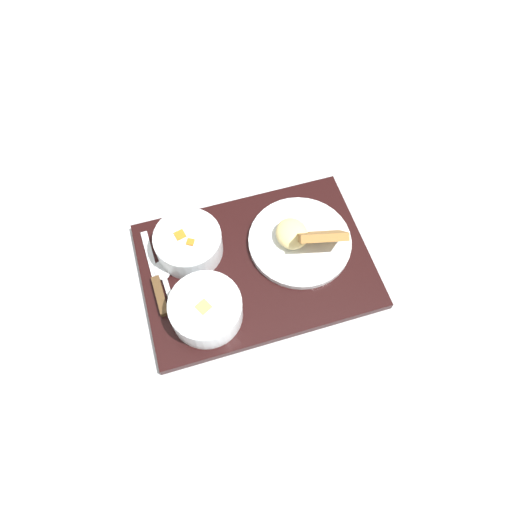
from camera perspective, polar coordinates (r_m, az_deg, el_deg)
ground_plane at (r=0.89m, az=0.00°, el=-1.45°), size 4.00×4.00×0.00m
serving_tray at (r=0.88m, az=0.00°, el=-1.19°), size 0.46×0.35×0.02m
bowl_salad at (r=0.87m, az=-8.44°, el=1.67°), size 0.13×0.13×0.06m
bowl_soup at (r=0.81m, az=-6.30°, el=-6.55°), size 0.13×0.13×0.05m
plate_main at (r=0.89m, az=5.71°, el=2.10°), size 0.20×0.20×0.08m
knife at (r=0.86m, az=-12.09°, el=-4.05°), size 0.02×0.19×0.01m
spoon at (r=0.87m, az=-11.18°, el=-3.38°), size 0.03×0.14×0.01m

